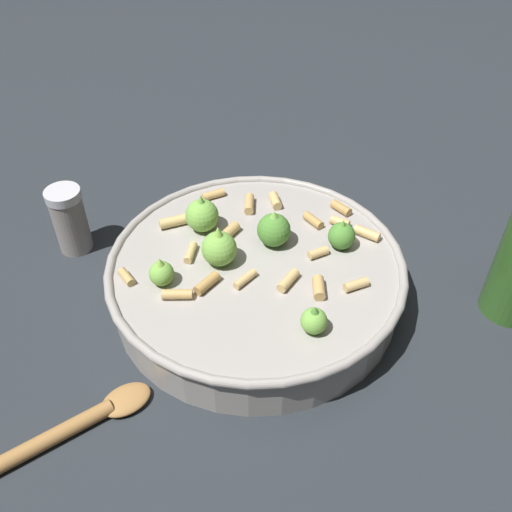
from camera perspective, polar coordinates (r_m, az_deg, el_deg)
The scene contains 4 objects.
ground_plane at distance 0.69m, azimuth 0.00°, elevation -4.04°, with size 2.40×2.40×0.00m, color #23282D.
cooking_pan at distance 0.66m, azimuth -0.04°, elevation -1.94°, with size 0.35×0.35×0.11m.
pepper_shaker at distance 0.76m, azimuth -18.45°, elevation 3.52°, with size 0.04×0.04×0.09m.
wooden_spoon at distance 0.60m, azimuth -20.07°, elevation -17.02°, with size 0.22×0.13×0.02m.
Camera 1 is at (0.07, 0.47, 0.50)m, focal length 39.28 mm.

